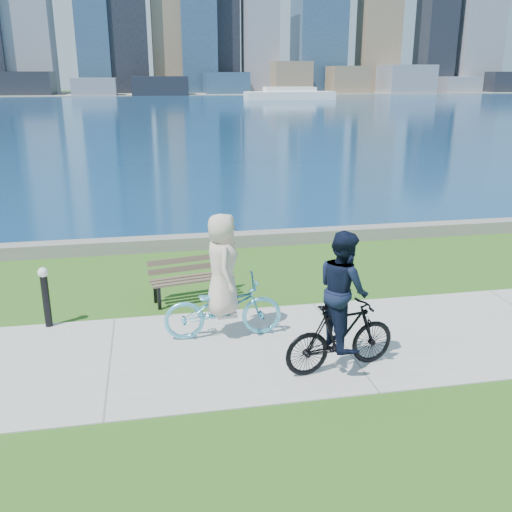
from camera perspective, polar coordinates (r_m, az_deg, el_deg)
The scene contains 10 objects.
ground at distance 10.35m, azimuth 8.49°, elevation -8.51°, with size 320.00×320.00×0.00m, color #2A5817.
concrete_path at distance 10.35m, azimuth 8.49°, elevation -8.46°, with size 80.00×3.50×0.02m, color #ACABA6.
seawall at distance 15.88m, azimuth 1.25°, elevation 1.82°, with size 90.00×0.50×0.35m, color slate.
bay_water at distance 80.91m, azimuth -8.83°, elevation 14.44°, with size 320.00×131.00×0.01m, color navy.
far_shore at distance 138.83m, azimuth -9.88°, elevation 15.76°, with size 320.00×30.00×0.12m, color gray.
ferry_far at distance 105.28m, azimuth 3.38°, elevation 15.84°, with size 15.83×4.52×2.15m.
park_bench at distance 11.96m, azimuth -6.53°, elevation -1.92°, with size 1.79×0.90×0.88m.
bollard_lamp at distance 11.25m, azimuth -20.31°, elevation -3.52°, with size 0.19×0.19×1.18m.
cyclist_woman at distance 10.11m, azimuth -3.34°, elevation -3.65°, with size 0.76×2.12×2.27m.
cyclist_man at distance 9.03m, azimuth 8.58°, elevation -5.70°, with size 0.87×1.96×2.30m.
Camera 1 is at (-3.21, -8.72, 4.56)m, focal length 40.00 mm.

